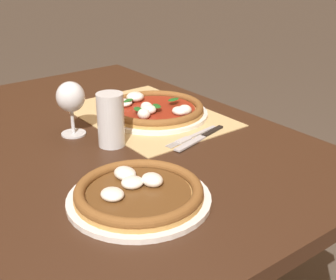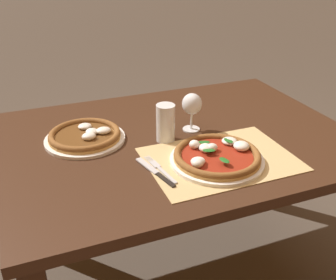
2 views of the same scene
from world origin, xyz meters
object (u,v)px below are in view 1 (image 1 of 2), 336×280
(fork, at_px, (192,136))
(knife, at_px, (200,138))
(wine_glass, at_px, (71,99))
(pint_glass, at_px, (111,121))
(pizza_near, at_px, (155,110))
(pizza_far, at_px, (138,193))

(fork, bearing_deg, knife, -153.21)
(wine_glass, relative_size, pint_glass, 1.07)
(wine_glass, distance_m, knife, 0.37)
(pizza_near, height_order, fork, pizza_near)
(knife, bearing_deg, pint_glass, 60.50)
(wine_glass, distance_m, fork, 0.35)
(fork, bearing_deg, pizza_far, 121.42)
(pizza_near, height_order, pizza_far, pizza_near)
(pizza_near, relative_size, pizza_far, 1.07)
(fork, relative_size, knife, 0.94)
(knife, bearing_deg, pizza_near, -2.19)
(pizza_far, distance_m, wine_glass, 0.43)
(fork, distance_m, knife, 0.02)
(knife, bearing_deg, fork, 26.79)
(pizza_far, relative_size, knife, 1.44)
(pizza_near, distance_m, knife, 0.22)
(wine_glass, relative_size, knife, 0.73)
(wine_glass, height_order, knife, wine_glass)
(pizza_near, bearing_deg, fork, 174.49)
(pizza_near, distance_m, wine_glass, 0.28)
(fork, bearing_deg, pint_glass, 63.97)
(knife, bearing_deg, pizza_far, 117.59)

